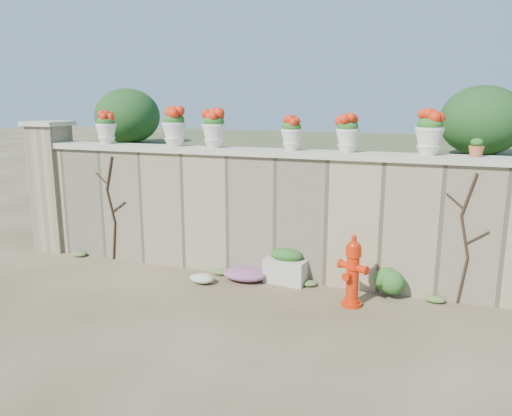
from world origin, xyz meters
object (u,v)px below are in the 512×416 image
at_px(planter_box, 286,267).
at_px(terracotta_pot, 476,148).
at_px(urn_pot_0, 106,128).
at_px(fire_hydrant, 353,271).

height_order(planter_box, terracotta_pot, terracotta_pot).
relative_size(planter_box, terracotta_pot, 2.87).
bearing_deg(planter_box, urn_pot_0, -177.24).
distance_m(planter_box, urn_pot_0, 4.08).
distance_m(fire_hydrant, planter_box, 1.31).
xyz_separation_m(planter_box, urn_pot_0, (-3.48, 0.25, 2.13)).
height_order(fire_hydrant, terracotta_pot, terracotta_pot).
distance_m(urn_pot_0, terracotta_pot, 6.12).
relative_size(planter_box, urn_pot_0, 1.24).
relative_size(fire_hydrant, planter_box, 1.46).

